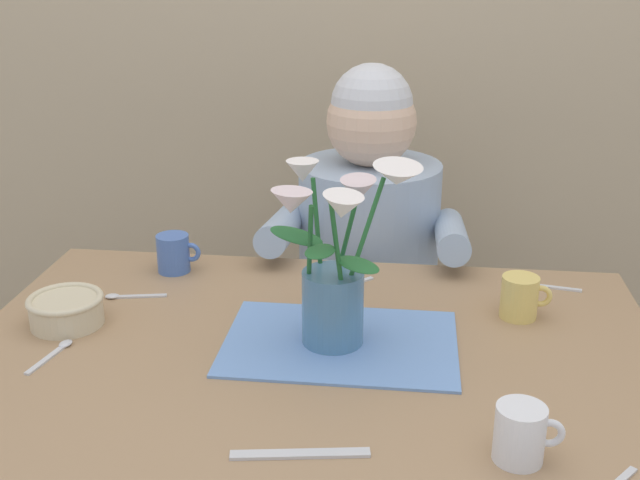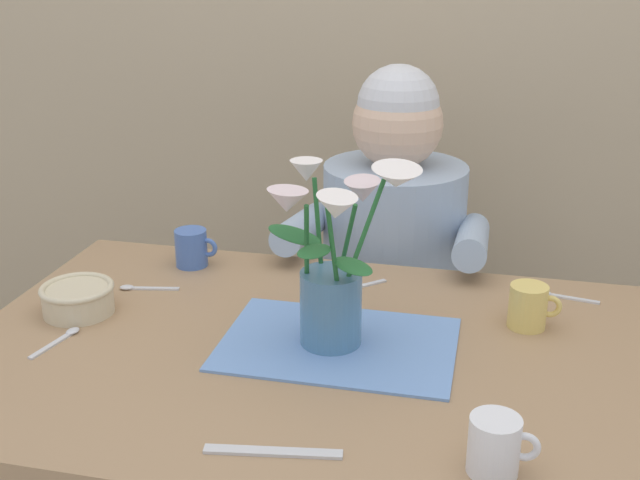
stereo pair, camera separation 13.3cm
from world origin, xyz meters
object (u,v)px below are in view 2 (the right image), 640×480
object	(u,v)px
seated_person	(391,297)
ceramic_mug	(495,445)
flower_vase	(335,265)
ceramic_bowl	(78,298)
tea_cup	(529,306)
coffee_cup	(192,248)
dinner_knife	(273,452)

from	to	relation	value
seated_person	ceramic_mug	world-z (taller)	seated_person
seated_person	flower_vase	size ratio (longest dim) A/B	3.55
flower_vase	ceramic_bowl	bearing A→B (deg)	178.80
flower_vase	ceramic_mug	distance (m)	0.42
ceramic_mug	ceramic_bowl	bearing A→B (deg)	158.02
seated_person	flower_vase	xyz separation A→B (m)	(-0.02, -0.59, 0.32)
seated_person	flower_vase	bearing A→B (deg)	-95.81
ceramic_mug	tea_cup	xyz separation A→B (m)	(0.05, 0.44, 0.00)
ceramic_bowl	ceramic_mug	size ratio (longest dim) A/B	1.46
coffee_cup	tea_cup	bearing A→B (deg)	-11.02
flower_vase	coffee_cup	world-z (taller)	flower_vase
dinner_knife	tea_cup	size ratio (longest dim) A/B	2.04
coffee_cup	dinner_knife	bearing A→B (deg)	-59.58
flower_vase	coffee_cup	size ratio (longest dim) A/B	3.44
seated_person	ceramic_bowl	xyz separation A→B (m)	(-0.51, -0.58, 0.21)
seated_person	coffee_cup	bearing A→B (deg)	-144.87
tea_cup	coffee_cup	xyz separation A→B (m)	(-0.69, 0.14, 0.00)
tea_cup	ceramic_mug	bearing A→B (deg)	-96.42
ceramic_mug	coffee_cup	distance (m)	0.86
seated_person	tea_cup	size ratio (longest dim) A/B	12.20
flower_vase	tea_cup	world-z (taller)	flower_vase
ceramic_mug	coffee_cup	bearing A→B (deg)	138.36
seated_person	coffee_cup	world-z (taller)	seated_person
seated_person	tea_cup	distance (m)	0.58
flower_vase	ceramic_bowl	size ratio (longest dim) A/B	2.35
tea_cup	coffee_cup	distance (m)	0.71
dinner_knife	seated_person	bearing A→B (deg)	78.85
flower_vase	tea_cup	size ratio (longest dim) A/B	3.44
dinner_knife	ceramic_mug	xyz separation A→B (m)	(0.29, 0.03, 0.04)
flower_vase	ceramic_bowl	world-z (taller)	flower_vase
ceramic_bowl	tea_cup	bearing A→B (deg)	8.95
ceramic_bowl	tea_cup	xyz separation A→B (m)	(0.82, 0.13, 0.01)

